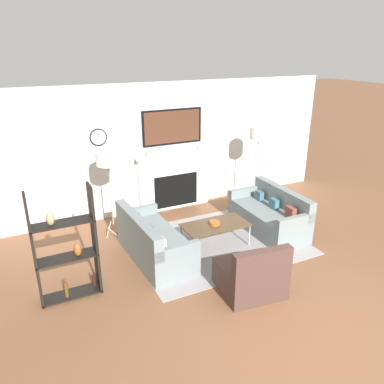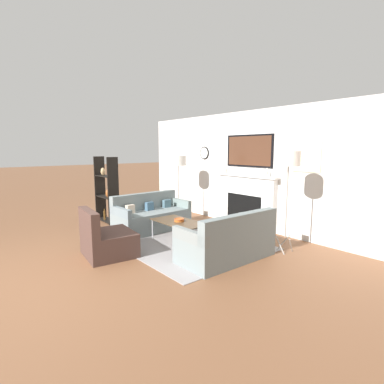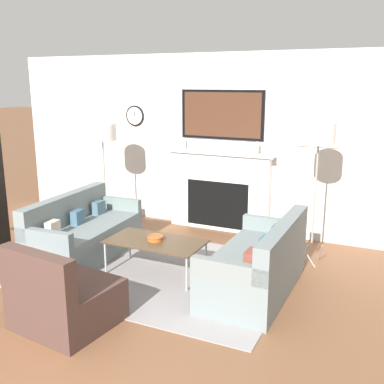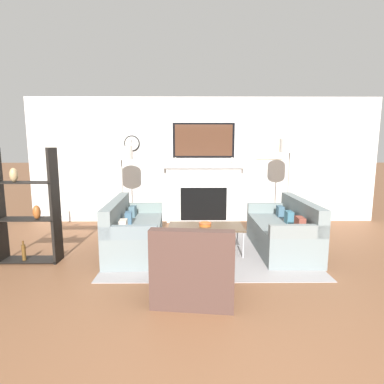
% 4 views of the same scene
% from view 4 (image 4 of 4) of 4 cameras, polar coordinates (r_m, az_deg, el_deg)
% --- Properties ---
extents(fireplace_wall, '(7.59, 0.28, 2.70)m').
position_cam_4_polar(fireplace_wall, '(6.57, 2.22, 4.92)').
color(fireplace_wall, silver).
rests_on(fireplace_wall, ground_plane).
extents(area_rug, '(3.01, 2.34, 0.01)m').
position_cam_4_polar(area_rug, '(4.91, 3.18, -10.99)').
color(area_rug, gray).
rests_on(area_rug, ground_plane).
extents(couch_left, '(0.85, 1.73, 0.82)m').
position_cam_4_polar(couch_left, '(4.89, -11.09, -7.61)').
color(couch_left, slate).
rests_on(couch_left, ground_plane).
extents(couch_right, '(0.80, 1.65, 0.82)m').
position_cam_4_polar(couch_right, '(5.04, 17.07, -7.36)').
color(couch_right, slate).
rests_on(couch_right, ground_plane).
extents(armchair, '(0.94, 0.88, 0.84)m').
position_cam_4_polar(armchair, '(3.41, 0.45, -15.20)').
color(armchair, '#4A332C').
rests_on(armchair, ground_plane).
extents(coffee_table, '(1.17, 0.62, 0.42)m').
position_cam_4_polar(coffee_table, '(4.71, 2.65, -6.81)').
color(coffee_table, '#4C3823').
rests_on(coffee_table, ground_plane).
extents(decorative_bowl, '(0.20, 0.20, 0.06)m').
position_cam_4_polar(decorative_bowl, '(4.71, 2.52, -6.10)').
color(decorative_bowl, '#BC5B20').
rests_on(decorative_bowl, coffee_table).
extents(floor_lamp_left, '(0.42, 0.42, 1.67)m').
position_cam_4_polar(floor_lamp_left, '(5.82, -13.33, 7.08)').
color(floor_lamp_left, '#9E998E').
rests_on(floor_lamp_left, ground_plane).
extents(floor_lamp_right, '(0.39, 0.39, 1.81)m').
position_cam_4_polar(floor_lamp_right, '(5.98, 18.18, 8.09)').
color(floor_lamp_right, '#9E998E').
rests_on(floor_lamp_right, ground_plane).
extents(shelf_unit, '(0.84, 0.28, 1.64)m').
position_cam_4_polar(shelf_unit, '(4.85, -28.90, -2.87)').
color(shelf_unit, black).
rests_on(shelf_unit, ground_plane).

